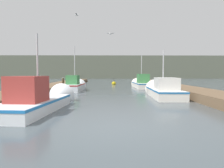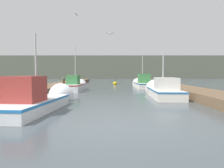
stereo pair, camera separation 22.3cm
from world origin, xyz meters
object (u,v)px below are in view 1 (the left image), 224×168
Objects in this scene: fishing_boat_2 at (75,86)px; seagull_lead at (77,15)px; mooring_piling_3 at (63,84)px; channel_buoy at (114,83)px; fishing_boat_0 at (42,100)px; seagull_1 at (110,34)px; fishing_boat_1 at (162,90)px; mooring_piling_0 at (34,92)px; fishing_boat_3 at (141,83)px.

seagull_lead is at bearing -77.34° from fishing_boat_2.
mooring_piling_3 is 11.67m from channel_buoy.
fishing_boat_0 is 10.21m from fishing_boat_2.
channel_buoy is 16.79m from seagull_lead.
seagull_1 reaches higher than mooring_piling_3.
mooring_piling_3 is (-8.42, 4.73, 0.19)m from fishing_boat_1.
mooring_piling_0 is 18.17m from channel_buoy.
channel_buoy is 2.00× the size of seagull_1.
fishing_boat_0 is at bearing -110.42° from seagull_1.
fishing_boat_1 reaches higher than channel_buoy.
fishing_boat_1 is 4.98× the size of mooring_piling_3.
channel_buoy is at bearing 115.95° from fishing_boat_3.
fishing_boat_0 is at bearing -141.16° from fishing_boat_1.
fishing_boat_0 is 11.02× the size of seagull_lead.
fishing_boat_1 is 5.60m from seagull_1.
mooring_piling_0 is at bearing -92.13° from mooring_piling_3.
seagull_1 is (-3.84, -0.43, 4.06)m from fishing_boat_1.
fishing_boat_0 is 5.84× the size of mooring_piling_0.
fishing_boat_3 is at bearing 28.01° from mooring_piling_3.
mooring_piling_3 is at bearing 87.87° from mooring_piling_0.
mooring_piling_3 reaches higher than channel_buoy.
channel_buoy is (5.44, 17.34, -0.36)m from mooring_piling_0.
seagull_lead reaches higher than mooring_piling_3.
fishing_boat_1 is at bearing -77.98° from channel_buoy.
mooring_piling_3 is 2.26× the size of seagull_1.
fishing_boat_2 is at bearing 96.36° from fishing_boat_0.
fishing_boat_3 is 5.75× the size of mooring_piling_0.
mooring_piling_0 is 0.83× the size of mooring_piling_3.
seagull_1 is (4.83, 1.72, 3.97)m from mooring_piling_0.
fishing_boat_1 is 8.94m from mooring_piling_0.
seagull_1 is at bearing -48.43° from mooring_piling_3.
mooring_piling_0 is 6.10m from seagull_lead.
fishing_boat_2 reaches higher than channel_buoy.
fishing_boat_3 is (-0.10, 9.15, 0.03)m from fishing_boat_1.
fishing_boat_2 reaches higher than mooring_piling_0.
seagull_1 is at bearing 19.63° from mooring_piling_0.
channel_buoy is at bearing 175.63° from seagull_lead.
mooring_piling_3 is at bearing -153.53° from fishing_boat_3.
seagull_lead is at bearing -174.14° from fishing_boat_1.
seagull_1 is at bearing -112.87° from fishing_boat_3.
seagull_lead reaches higher than fishing_boat_1.
seagull_1 reaches higher than fishing_boat_0.
fishing_boat_1 is 11.24× the size of seagull_1.
fishing_boat_0 is 0.98× the size of fishing_boat_1.
mooring_piling_3 is 1.13× the size of channel_buoy.
seagull_lead is at bearing -167.87° from seagull_1.
fishing_boat_0 reaches higher than mooring_piling_0.
fishing_boat_1 is 8.21m from seagull_lead.
mooring_piling_3 reaches higher than mooring_piling_0.
fishing_boat_0 is 4.86× the size of mooring_piling_3.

